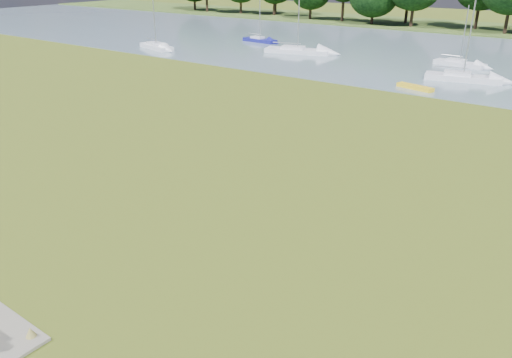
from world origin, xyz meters
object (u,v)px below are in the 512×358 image
Objects in this scene: kayak at (415,87)px; sailboat_1 at (462,75)px; sailboat_4 at (259,39)px; sailboat_5 at (297,49)px; sailboat_2 at (156,45)px; sailboat_3 at (459,62)px.

sailboat_1 is at bearing 83.34° from kayak.
sailboat_5 is (8.98, -4.72, 0.04)m from sailboat_4.
sailboat_2 is 14.26m from sailboat_4.
sailboat_3 is at bearing -5.30° from sailboat_5.
sailboat_5 is at bearing -160.56° from sailboat_3.
kayak is at bearing 12.78° from sailboat_2.
sailboat_5 is (-17.96, -3.24, 0.07)m from sailboat_3.
sailboat_4 is at bearing 136.72° from sailboat_5.
sailboat_1 is 30.54m from sailboat_4.
sailboat_3 reaches higher than kayak.
kayak is 0.55× the size of sailboat_3.
kayak is 0.34× the size of sailboat_5.
sailboat_1 reaches higher than kayak.
sailboat_2 reaches higher than sailboat_4.
sailboat_3 is (-2.34, 7.24, -0.09)m from sailboat_1.
sailboat_4 is 0.71× the size of sailboat_5.
sailboat_5 reaches higher than sailboat_1.
sailboat_5 is at bearing 41.90° from sailboat_2.
sailboat_4 is at bearing -173.94° from sailboat_3.
sailboat_5 is at bearing -22.35° from sailboat_4.
sailboat_1 is (2.26, 5.72, 0.33)m from kayak.
sailboat_3 is 0.88× the size of sailboat_4.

